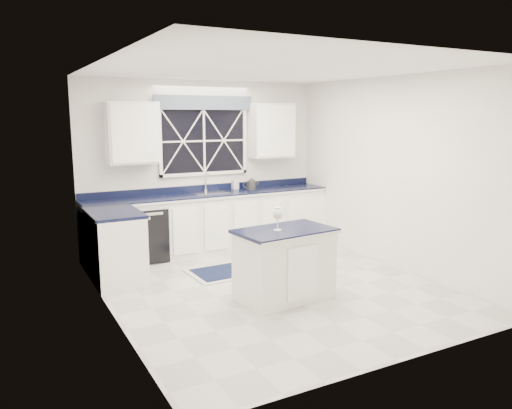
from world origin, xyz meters
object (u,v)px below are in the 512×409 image
faucet (206,182)px  dishwasher (144,233)px  kettle (251,184)px  wine_glass (278,214)px  island (285,264)px  soap_bottle (235,183)px

faucet → dishwasher: bearing=-170.0°
dishwasher → kettle: (1.85, 0.06, 0.62)m
faucet → kettle: bearing=-10.1°
wine_glass → island: bearing=4.5°
island → wine_glass: bearing=178.8°
island → dishwasher: bearing=107.6°
dishwasher → kettle: kettle is taller
kettle → soap_bottle: bearing=165.4°
dishwasher → faucet: faucet is taller
dishwasher → island: size_ratio=0.69×
faucet → island: faucet is taller
faucet → soap_bottle: size_ratio=1.40×
soap_bottle → wine_glass: bearing=-105.4°
dishwasher → island: island is taller
faucet → island: size_ratio=0.25×
dishwasher → soap_bottle: 1.76m
kettle → wine_glass: (-0.94, -2.44, 0.00)m
soap_bottle → faucet: bearing=-177.2°
dishwasher → wine_glass: 2.63m
dishwasher → island: bearing=-66.7°
wine_glass → soap_bottle: soap_bottle is taller
soap_bottle → kettle: bearing=-35.6°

